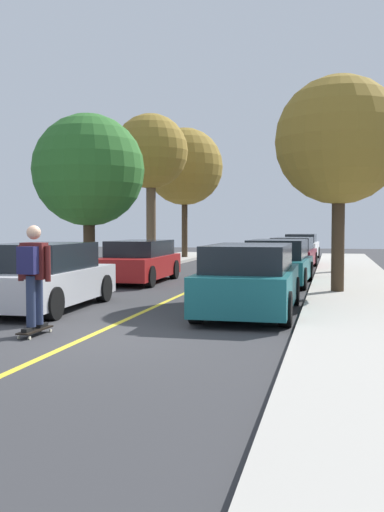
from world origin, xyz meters
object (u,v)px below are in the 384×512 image
at_px(parked_car_right_nearest, 250,279).
at_px(streetlamp, 336,193).
at_px(parked_car_right_near, 278,263).
at_px(street_tree_right_nearest, 339,141).
at_px(parked_car_left_near, 139,261).
at_px(skateboarder, 33,271).
at_px(parked_car_right_far, 293,253).
at_px(parked_car_right_farthest, 301,247).
at_px(street_tree_left_far, 185,167).
at_px(skateboard, 35,330).
at_px(street_tree_left_nearest, 89,171).
at_px(parked_car_left_nearest, 45,277).
at_px(street_tree_left_near, 151,153).
at_px(street_tree_right_near, 337,164).

xyz_separation_m(parked_car_right_nearest, streetlamp, (1.75, 10.19, 2.30)).
xyz_separation_m(parked_car_right_near, street_tree_right_nearest, (1.76, -2.75, 3.27)).
height_order(parked_car_left_near, skateboarder, skateboarder).
bearing_deg(parked_car_right_far, parked_car_right_farthest, 89.99).
relative_size(parked_car_right_near, parked_car_right_far, 0.93).
height_order(street_tree_left_far, skateboarder, street_tree_left_far).
height_order(parked_car_right_farthest, skateboard, parked_car_right_farthest).
xyz_separation_m(parked_car_right_far, street_tree_left_nearest, (-6.17, -7.17, 2.96)).
height_order(street_tree_right_nearest, skateboarder, street_tree_right_nearest).
bearing_deg(skateboarder, parked_car_right_farthest, 82.54).
bearing_deg(parked_car_right_far, skateboard, -100.67).
height_order(parked_car_right_far, street_tree_right_nearest, street_tree_right_nearest).
distance_m(parked_car_left_nearest, street_tree_left_far, 19.71).
xyz_separation_m(parked_car_left_near, skateboarder, (1.32, -9.18, 0.40)).
height_order(parked_car_left_nearest, streetlamp, streetlamp).
bearing_deg(street_tree_left_far, parked_car_left_nearest, -84.73).
bearing_deg(parked_car_left_near, street_tree_left_near, 104.43).
relative_size(parked_car_left_near, parked_car_right_farthest, 0.93).
bearing_deg(parked_car_right_farthest, street_tree_right_near, -80.42).
relative_size(parked_car_left_near, skateboarder, 2.57).
height_order(parked_car_left_nearest, parked_car_right_far, parked_car_left_nearest).
height_order(parked_car_right_nearest, skateboard, parked_car_right_nearest).
distance_m(parked_car_left_nearest, street_tree_left_near, 13.95).
bearing_deg(street_tree_right_near, parked_car_right_nearest, -100.03).
bearing_deg(parked_car_right_near, street_tree_left_nearest, -178.73).
relative_size(parked_car_left_near, skateboard, 5.18).
distance_m(street_tree_left_far, streetlamp, 11.88).
distance_m(street_tree_left_far, skateboard, 22.76).
bearing_deg(skateboarder, parked_car_right_near, 71.82).
distance_m(parked_car_left_near, street_tree_left_near, 8.32).
bearing_deg(parked_car_right_near, skateboarder, -108.18).
bearing_deg(streetlamp, parked_car_left_nearest, -120.33).
xyz_separation_m(streetlamp, skateboarder, (-4.84, -13.41, -1.94)).
height_order(parked_car_right_farthest, street_tree_right_nearest, street_tree_right_nearest).
relative_size(parked_car_right_nearest, parked_car_right_far, 0.96).
distance_m(parked_car_right_near, street_tree_right_nearest, 4.62).
height_order(parked_car_right_far, skateboard, parked_car_right_far).
xyz_separation_m(parked_car_right_farthest, street_tree_right_nearest, (1.76, -16.97, 3.26)).
relative_size(street_tree_left_nearest, street_tree_right_nearest, 0.98).
height_order(streetlamp, skateboarder, streetlamp).
bearing_deg(parked_car_left_near, skateboarder, -81.84).
bearing_deg(parked_car_left_nearest, street_tree_left_nearest, 105.42).
height_order(parked_car_left_nearest, street_tree_right_near, street_tree_right_near).
xyz_separation_m(street_tree_left_near, streetlamp, (7.92, -2.61, -2.03)).
height_order(parked_car_left_nearest, street_tree_left_near, street_tree_left_near).
relative_size(parked_car_right_near, street_tree_left_nearest, 0.79).
distance_m(street_tree_left_near, skateboarder, 16.80).
relative_size(parked_car_right_far, street_tree_left_far, 0.65).
bearing_deg(parked_car_right_nearest, street_tree_left_far, 108.17).
relative_size(parked_car_left_nearest, parked_car_right_nearest, 0.98).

